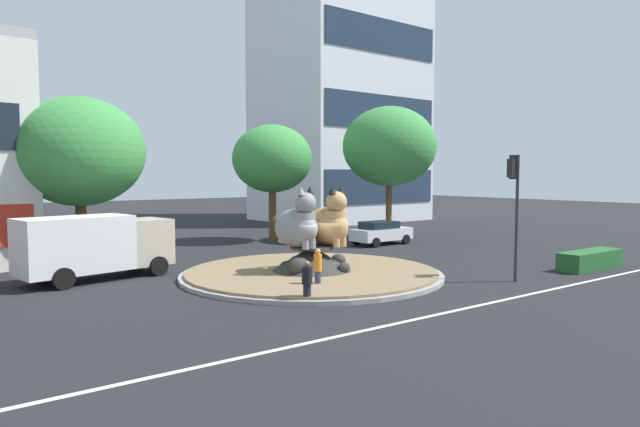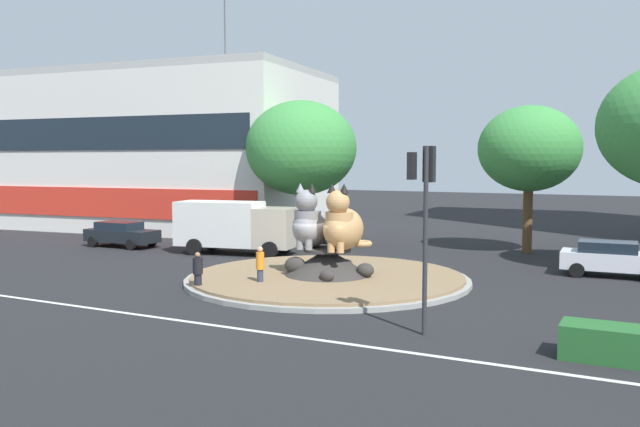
# 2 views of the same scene
# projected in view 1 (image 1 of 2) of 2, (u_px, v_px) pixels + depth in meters

# --- Properties ---
(ground_plane) EXTENTS (160.00, 160.00, 0.00)m
(ground_plane) POSITION_uv_depth(u_px,v_px,m) (312.00, 276.00, 26.14)
(ground_plane) COLOR black
(lane_centreline) EXTENTS (112.00, 0.20, 0.01)m
(lane_centreline) POSITION_uv_depth(u_px,v_px,m) (454.00, 311.00, 19.53)
(lane_centreline) COLOR silver
(lane_centreline) RESTS_ON ground
(roundabout_island) EXTENTS (11.99, 11.99, 1.41)m
(roundabout_island) POSITION_uv_depth(u_px,v_px,m) (312.00, 269.00, 26.11)
(roundabout_island) COLOR gray
(roundabout_island) RESTS_ON ground
(cat_statue_grey) EXTENTS (1.78, 2.88, 2.76)m
(cat_statue_grey) POSITION_uv_depth(u_px,v_px,m) (298.00, 225.00, 25.49)
(cat_statue_grey) COLOR gray
(cat_statue_grey) RESTS_ON roundabout_island
(cat_statue_calico) EXTENTS (1.71, 2.79, 2.78)m
(cat_statue_calico) POSITION_uv_depth(u_px,v_px,m) (329.00, 223.00, 26.27)
(cat_statue_calico) COLOR tan
(cat_statue_calico) RESTS_ON roundabout_island
(traffic_light_mast) EXTENTS (0.75, 0.50, 5.52)m
(traffic_light_mast) POSITION_uv_depth(u_px,v_px,m) (514.00, 190.00, 24.60)
(traffic_light_mast) COLOR #2D2D33
(traffic_light_mast) RESTS_ON ground
(office_tower) EXTENTS (15.20, 12.78, 35.04)m
(office_tower) POSITION_uv_depth(u_px,v_px,m) (340.00, 47.00, 57.63)
(office_tower) COLOR silver
(office_tower) RESTS_ON ground
(clipped_hedge_strip) EXTENTS (4.23, 1.20, 0.90)m
(clipped_hedge_strip) POSITION_uv_depth(u_px,v_px,m) (590.00, 260.00, 28.19)
(clipped_hedge_strip) COLOR #235B28
(clipped_hedge_strip) RESTS_ON ground
(broadleaf_tree_behind_island) EXTENTS (5.55, 5.55, 8.12)m
(broadleaf_tree_behind_island) POSITION_uv_depth(u_px,v_px,m) (272.00, 159.00, 39.57)
(broadleaf_tree_behind_island) COLOR brown
(broadleaf_tree_behind_island) RESTS_ON ground
(second_tree_near_tower) EXTENTS (6.81, 6.81, 8.78)m
(second_tree_near_tower) POSITION_uv_depth(u_px,v_px,m) (79.00, 152.00, 30.11)
(second_tree_near_tower) COLOR brown
(second_tree_near_tower) RESTS_ON ground
(third_tree_left) EXTENTS (6.60, 6.60, 9.45)m
(third_tree_left) POSITION_uv_depth(u_px,v_px,m) (389.00, 147.00, 40.13)
(third_tree_left) COLOR brown
(third_tree_left) RESTS_ON ground
(pedestrian_black_shirt) EXTENTS (0.39, 0.39, 1.58)m
(pedestrian_black_shirt) POSITION_uv_depth(u_px,v_px,m) (307.00, 282.00, 20.53)
(pedestrian_black_shirt) COLOR black
(pedestrian_black_shirt) RESTS_ON ground
(pedestrian_orange_shirt) EXTENTS (0.33, 0.33, 1.70)m
(pedestrian_orange_shirt) POSITION_uv_depth(u_px,v_px,m) (318.00, 268.00, 22.94)
(pedestrian_orange_shirt) COLOR #33384C
(pedestrian_orange_shirt) RESTS_ON ground
(sedan_on_far_lane) EXTENTS (4.36, 2.16, 1.56)m
(sedan_on_far_lane) POSITION_uv_depth(u_px,v_px,m) (381.00, 232.00, 37.83)
(sedan_on_far_lane) COLOR silver
(sedan_on_far_lane) RESTS_ON ground
(delivery_box_truck) EXTENTS (6.87, 3.38, 2.86)m
(delivery_box_truck) POSITION_uv_depth(u_px,v_px,m) (95.00, 244.00, 25.17)
(delivery_box_truck) COLOR #B7AD99
(delivery_box_truck) RESTS_ON ground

